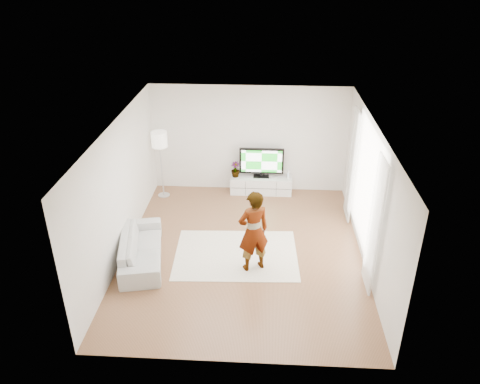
# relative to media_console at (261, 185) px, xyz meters

# --- Properties ---
(floor) EXTENTS (6.00, 6.00, 0.00)m
(floor) POSITION_rel_media_console_xyz_m (-0.33, -2.76, -0.22)
(floor) COLOR #905F41
(floor) RESTS_ON ground
(ceiling) EXTENTS (6.00, 6.00, 0.00)m
(ceiling) POSITION_rel_media_console_xyz_m (-0.33, -2.76, 2.58)
(ceiling) COLOR white
(ceiling) RESTS_ON wall_back
(wall_left) EXTENTS (0.02, 6.00, 2.80)m
(wall_left) POSITION_rel_media_console_xyz_m (-2.83, -2.76, 1.18)
(wall_left) COLOR silver
(wall_left) RESTS_ON floor
(wall_right) EXTENTS (0.02, 6.00, 2.80)m
(wall_right) POSITION_rel_media_console_xyz_m (2.17, -2.76, 1.18)
(wall_right) COLOR silver
(wall_right) RESTS_ON floor
(wall_back) EXTENTS (5.00, 0.02, 2.80)m
(wall_back) POSITION_rel_media_console_xyz_m (-0.33, 0.24, 1.18)
(wall_back) COLOR silver
(wall_back) RESTS_ON floor
(wall_front) EXTENTS (5.00, 0.02, 2.80)m
(wall_front) POSITION_rel_media_console_xyz_m (-0.33, -5.76, 1.18)
(wall_front) COLOR silver
(wall_front) RESTS_ON floor
(window) EXTENTS (0.01, 2.60, 2.50)m
(window) POSITION_rel_media_console_xyz_m (2.15, -2.46, 1.23)
(window) COLOR white
(window) RESTS_ON wall_right
(curtain_near) EXTENTS (0.04, 0.70, 2.60)m
(curtain_near) POSITION_rel_media_console_xyz_m (2.07, -3.76, 1.13)
(curtain_near) COLOR white
(curtain_near) RESTS_ON floor
(curtain_far) EXTENTS (0.04, 0.70, 2.60)m
(curtain_far) POSITION_rel_media_console_xyz_m (2.07, -1.16, 1.13)
(curtain_far) COLOR white
(curtain_far) RESTS_ON floor
(media_console) EXTENTS (1.59, 0.45, 0.45)m
(media_console) POSITION_rel_media_console_xyz_m (0.00, 0.00, 0.00)
(media_console) COLOR silver
(media_console) RESTS_ON floor
(television) EXTENTS (1.14, 0.22, 0.79)m
(television) POSITION_rel_media_console_xyz_m (0.00, 0.03, 0.65)
(television) COLOR black
(television) RESTS_ON media_console
(game_console) EXTENTS (0.05, 0.15, 0.21)m
(game_console) POSITION_rel_media_console_xyz_m (0.70, -0.00, 0.33)
(game_console) COLOR white
(game_console) RESTS_ON media_console
(potted_plant) EXTENTS (0.24, 0.24, 0.41)m
(potted_plant) POSITION_rel_media_console_xyz_m (-0.68, 0.00, 0.43)
(potted_plant) COLOR #3F7238
(potted_plant) RESTS_ON media_console
(rug) EXTENTS (2.63, 1.95, 0.01)m
(rug) POSITION_rel_media_console_xyz_m (-0.47, -2.88, -0.22)
(rug) COLOR white
(rug) RESTS_ON floor
(player) EXTENTS (0.74, 0.63, 1.73)m
(player) POSITION_rel_media_console_xyz_m (-0.10, -3.32, 0.65)
(player) COLOR #334772
(player) RESTS_ON rug
(sofa) EXTENTS (1.18, 2.14, 0.59)m
(sofa) POSITION_rel_media_console_xyz_m (-2.39, -3.18, 0.07)
(sofa) COLOR #B7B6B1
(sofa) RESTS_ON floor
(floor_lamp) EXTENTS (0.39, 0.39, 1.75)m
(floor_lamp) POSITION_rel_media_console_xyz_m (-2.53, -0.32, 1.26)
(floor_lamp) COLOR silver
(floor_lamp) RESTS_ON floor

